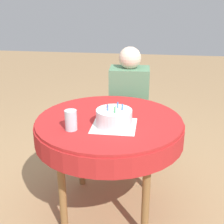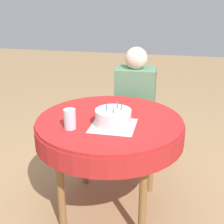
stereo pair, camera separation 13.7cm
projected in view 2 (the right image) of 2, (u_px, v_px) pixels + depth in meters
The scene contains 7 objects.
ground_plane at pixel (110, 206), 2.34m from camera, with size 12.00×12.00×0.00m, color #A37F56.
dining_table at pixel (110, 131), 2.11m from camera, with size 1.00×1.00×0.71m.
chair at pixel (135, 114), 2.86m from camera, with size 0.40×0.40×0.83m.
person at pixel (135, 97), 2.71m from camera, with size 0.35×0.34×1.08m.
napkin at pixel (113, 126), 1.97m from camera, with size 0.28×0.28×0.00m.
birthday_cake at pixel (113, 118), 1.95m from camera, with size 0.23×0.23×0.14m.
drinking_glass at pixel (70, 119), 1.92m from camera, with size 0.07×0.07×0.13m.
Camera 2 is at (0.41, -1.87, 1.52)m, focal length 50.00 mm.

